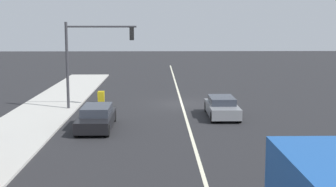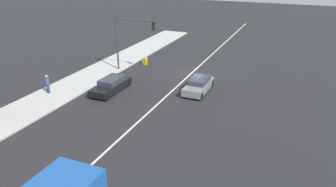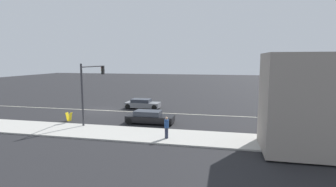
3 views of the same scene
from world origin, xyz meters
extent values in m
plane|color=#232326|center=(0.00, 18.00, 0.00)|extent=(160.00, 160.00, 0.00)
cube|color=#B2AFA8|center=(9.00, 18.50, 0.06)|extent=(4.00, 73.00, 0.12)
cube|color=beige|center=(0.00, 0.00, 0.00)|extent=(0.16, 60.00, 0.01)
cube|color=gray|center=(10.56, 20.78, 3.31)|extent=(4.45, 7.30, 6.37)
cube|color=red|center=(7.98, 20.78, 2.92)|extent=(0.70, 5.84, 0.20)
cylinder|color=#333338|center=(7.55, 2.18, 2.92)|extent=(0.18, 0.18, 5.60)
cylinder|color=#333338|center=(5.30, 2.18, 5.42)|extent=(4.50, 0.12, 0.12)
cube|color=black|center=(3.35, 2.18, 4.97)|extent=(0.28, 0.24, 0.84)
sphere|color=red|center=(3.35, 2.05, 5.24)|extent=(0.18, 0.18, 0.18)
sphere|color=gold|center=(3.35, 2.05, 4.97)|extent=(0.18, 0.18, 0.18)
sphere|color=green|center=(3.35, 2.05, 4.70)|extent=(0.18, 0.18, 0.18)
cylinder|color=#282D42|center=(9.71, 10.41, 0.53)|extent=(0.26, 0.26, 0.82)
cylinder|color=#284C8C|center=(9.71, 10.41, 1.25)|extent=(0.34, 0.34, 0.62)
sphere|color=tan|center=(9.71, 10.41, 1.67)|extent=(0.22, 0.22, 0.22)
cube|color=yellow|center=(5.74, -0.62, 0.43)|extent=(0.45, 0.21, 0.84)
cube|color=yellow|center=(5.74, -0.30, 0.43)|extent=(0.45, 0.21, 0.84)
cube|color=#1E519E|center=(-2.20, 23.78, 1.57)|extent=(2.40, 5.10, 2.60)
cylinder|color=black|center=(-3.28, 22.53, 0.45)|extent=(0.28, 0.90, 0.90)
cylinder|color=black|center=(-1.12, 22.53, 0.45)|extent=(0.28, 0.90, 0.90)
cube|color=black|center=(5.00, 7.75, 0.47)|extent=(1.73, 4.53, 0.59)
cube|color=#2D333D|center=(5.00, 7.52, 0.99)|extent=(1.47, 2.49, 0.46)
cylinder|color=black|center=(4.23, 9.61, 0.31)|extent=(0.22, 0.63, 0.63)
cylinder|color=black|center=(5.77, 9.61, 0.31)|extent=(0.22, 0.63, 0.63)
cylinder|color=black|center=(4.23, 5.89, 0.31)|extent=(0.22, 0.63, 0.63)
cylinder|color=black|center=(5.77, 5.89, 0.31)|extent=(0.22, 0.63, 0.63)
cube|color=slate|center=(-2.20, 4.70, 0.49)|extent=(1.72, 4.25, 0.61)
cube|color=#2D333D|center=(-2.20, 4.49, 1.00)|extent=(1.47, 2.33, 0.41)
cylinder|color=black|center=(-2.96, 6.40, 0.33)|extent=(0.22, 0.65, 0.65)
cylinder|color=black|center=(-1.44, 6.40, 0.33)|extent=(0.22, 0.65, 0.65)
cylinder|color=black|center=(-2.96, 3.00, 0.33)|extent=(0.22, 0.65, 0.65)
cylinder|color=black|center=(-1.44, 3.00, 0.33)|extent=(0.22, 0.65, 0.65)
cylinder|color=black|center=(-5.77, 26.37, 0.30)|extent=(0.22, 0.61, 0.61)
cylinder|color=black|center=(-4.23, 26.37, 0.30)|extent=(0.22, 0.61, 0.61)
camera|label=1|loc=(1.69, 32.48, 5.65)|focal=50.00mm
camera|label=2|loc=(-10.30, 30.80, 11.09)|focal=35.00mm
camera|label=3|loc=(28.59, 14.68, 6.06)|focal=28.00mm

